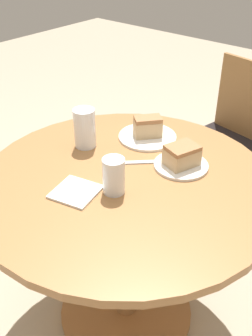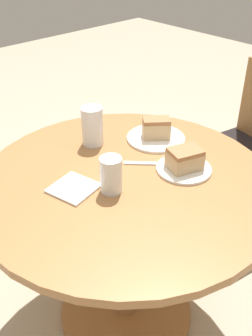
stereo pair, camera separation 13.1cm
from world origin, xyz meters
name	(u,v)px [view 1 (the left image)]	position (x,y,z in m)	size (l,w,h in m)	color
ground_plane	(126,311)	(0.00, 0.00, 0.00)	(8.00, 8.00, 0.00)	tan
table	(126,218)	(0.00, 0.00, 0.54)	(1.01, 1.01, 0.72)	#9E6B3D
chair	(230,141)	(-0.05, 0.92, 0.45)	(0.53, 0.51, 0.84)	olive
plate_near	(181,165)	(0.10, 0.18, 0.72)	(0.19, 0.19, 0.01)	silver
plate_far	(147,137)	(-0.12, 0.27, 0.72)	(0.23, 0.23, 0.01)	silver
cake_slice_near	(182,155)	(0.10, 0.18, 0.76)	(0.12, 0.13, 0.07)	tan
cake_slice_far	(148,127)	(-0.12, 0.27, 0.77)	(0.12, 0.12, 0.08)	tan
glass_lemonade	(85,130)	(-0.26, 0.07, 0.78)	(0.08, 0.08, 0.15)	silver
glass_water	(114,177)	(0.02, -0.08, 0.77)	(0.07, 0.07, 0.12)	silver
napkin_stack	(76,192)	(-0.07, -0.17, 0.72)	(0.16, 0.16, 0.01)	white
fork	(146,162)	(-0.01, 0.12, 0.72)	(0.15, 0.14, 0.00)	silver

